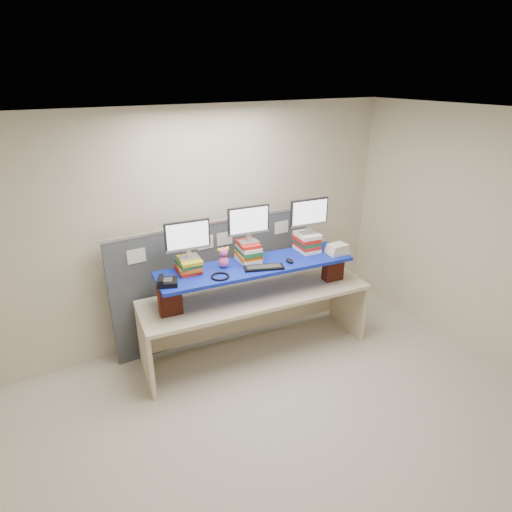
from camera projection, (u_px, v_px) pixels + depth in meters
room at (306, 295)px, 3.57m from camera, size 5.00×4.00×2.80m
cubicle_partition at (218, 280)px, 5.24m from camera, size 2.60×0.06×1.53m
desk at (256, 305)px, 4.93m from camera, size 2.69×1.04×0.80m
brick_pier_left at (170, 300)px, 4.39m from camera, size 0.25×0.15×0.32m
brick_pier_right at (333, 267)px, 5.13m from camera, size 0.25×0.15×0.32m
blue_board at (256, 266)px, 4.73m from camera, size 2.24×0.78×0.04m
book_stack_left at (189, 265)px, 4.52m from camera, size 0.27×0.32×0.15m
book_stack_center at (249, 252)px, 4.76m from camera, size 0.28×0.32×0.22m
book_stack_right at (307, 242)px, 5.05m from camera, size 0.27×0.31×0.22m
monitor_left at (188, 237)px, 4.40m from camera, size 0.48×0.15×0.41m
monitor_center at (249, 222)px, 4.62m from camera, size 0.48×0.15×0.41m
monitor_right at (309, 214)px, 4.91m from camera, size 0.48×0.15×0.41m
keyboard at (264, 267)px, 4.61m from camera, size 0.45×0.28×0.03m
mouse at (289, 261)px, 4.76m from camera, size 0.10×0.13×0.04m
desk_phone at (167, 282)px, 4.26m from camera, size 0.25×0.24×0.08m
headset at (220, 276)px, 4.42m from camera, size 0.21×0.21×0.02m
plush_toy at (224, 257)px, 4.60m from camera, size 0.14×0.10×0.23m
binder_stack at (337, 249)px, 4.98m from camera, size 0.25×0.20×0.11m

